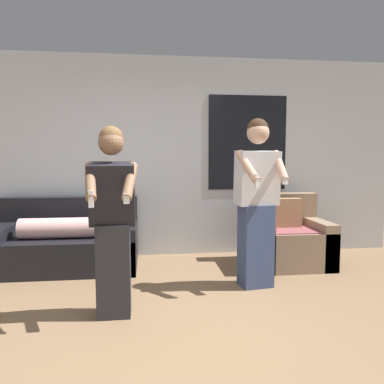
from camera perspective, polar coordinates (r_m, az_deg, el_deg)
The scene contains 6 objects.
ground_plane at distance 2.87m, azimuth -4.74°, elevation -22.66°, with size 14.00×14.00×0.00m, color #846647.
wall_back at distance 5.15m, azimuth -5.79°, elevation 5.34°, with size 6.85×0.07×2.70m.
couch at distance 4.87m, azimuth -18.75°, elevation -7.48°, with size 1.73×0.93×0.84m.
armchair at distance 4.90m, azimuth 14.20°, elevation -7.04°, with size 0.95×0.82×0.88m.
person_left at distance 3.19m, azimuth -12.00°, elevation -4.31°, with size 0.44×0.48×1.60m.
person_right at distance 3.90m, azimuth 9.85°, elevation -1.48°, with size 0.49×0.51×1.74m.
Camera 1 is at (-0.09, -2.54, 1.34)m, focal length 35.00 mm.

